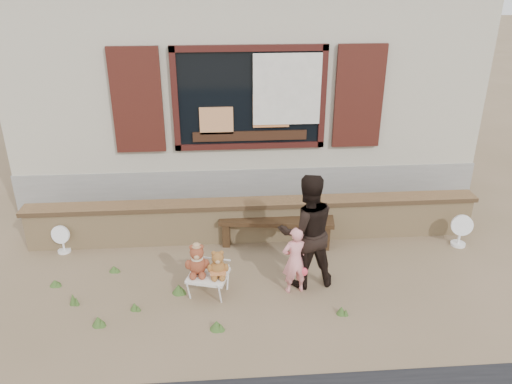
{
  "coord_description": "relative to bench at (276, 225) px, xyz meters",
  "views": [
    {
      "loc": [
        -0.5,
        -6.01,
        4.0
      ],
      "look_at": [
        0.0,
        0.6,
        1.0
      ],
      "focal_mm": 35.0,
      "sensor_mm": 36.0,
      "label": 1
    }
  ],
  "objects": [
    {
      "name": "fan_left",
      "position": [
        -3.27,
        0.01,
        -0.1
      ],
      "size": [
        0.29,
        0.19,
        0.46
      ],
      "rotation": [
        0.0,
        0.0,
        -0.21
      ],
      "color": "white",
      "rests_on": "ground"
    },
    {
      "name": "grass_tufts",
      "position": [
        -1.62,
        -1.31,
        -0.27
      ],
      "size": [
        3.92,
        1.53,
        0.16
      ],
      "color": "#395723",
      "rests_on": "ground"
    },
    {
      "name": "brick_wall",
      "position": [
        -0.33,
        0.21,
        0.01
      ],
      "size": [
        7.1,
        0.36,
        0.67
      ],
      "color": "tan",
      "rests_on": "ground"
    },
    {
      "name": "ground",
      "position": [
        -0.33,
        -0.79,
        -0.33
      ],
      "size": [
        80.0,
        80.0,
        0.0
      ],
      "primitive_type": "plane",
      "color": "brown",
      "rests_on": "ground"
    },
    {
      "name": "teddy_bear_left",
      "position": [
        -1.18,
        -1.21,
        0.2
      ],
      "size": [
        0.39,
        0.36,
        0.44
      ],
      "primitive_type": null,
      "rotation": [
        0.0,
        0.0,
        -0.28
      ],
      "color": "brown",
      "rests_on": "folding_chair"
    },
    {
      "name": "folding_chair",
      "position": [
        -1.04,
        -1.25,
        -0.05
      ],
      "size": [
        0.61,
        0.57,
        0.31
      ],
      "rotation": [
        0.0,
        0.0,
        -0.28
      ],
      "color": "silver",
      "rests_on": "ground"
    },
    {
      "name": "adult",
      "position": [
        0.28,
        -1.07,
        0.48
      ],
      "size": [
        0.86,
        0.71,
        1.61
      ],
      "primitive_type": "imported",
      "rotation": [
        0.0,
        0.0,
        3.27
      ],
      "color": "black",
      "rests_on": "ground"
    },
    {
      "name": "teddy_bear_right",
      "position": [
        -0.91,
        -1.29,
        0.17
      ],
      "size": [
        0.34,
        0.31,
        0.38
      ],
      "primitive_type": null,
      "rotation": [
        0.0,
        0.0,
        -0.28
      ],
      "color": "brown",
      "rests_on": "folding_chair"
    },
    {
      "name": "fan_right",
      "position": [
        2.85,
        -0.25,
        -0.06
      ],
      "size": [
        0.35,
        0.23,
        0.54
      ],
      "rotation": [
        0.0,
        0.0,
        -0.25
      ],
      "color": "white",
      "rests_on": "ground"
    },
    {
      "name": "child",
      "position": [
        0.1,
        -1.26,
        0.15
      ],
      "size": [
        0.39,
        0.29,
        0.97
      ],
      "primitive_type": "imported",
      "rotation": [
        0.0,
        0.0,
        3.32
      ],
      "color": "pink",
      "rests_on": "ground"
    },
    {
      "name": "shopfront",
      "position": [
        -0.33,
        3.7,
        1.67
      ],
      "size": [
        8.04,
        5.13,
        4.0
      ],
      "color": "#A8A288",
      "rests_on": "ground"
    },
    {
      "name": "bench",
      "position": [
        0.0,
        0.0,
        0.0
      ],
      "size": [
        1.8,
        0.61,
        0.45
      ],
      "rotation": [
        0.0,
        0.0,
        -0.14
      ],
      "color": "black",
      "rests_on": "ground"
    }
  ]
}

